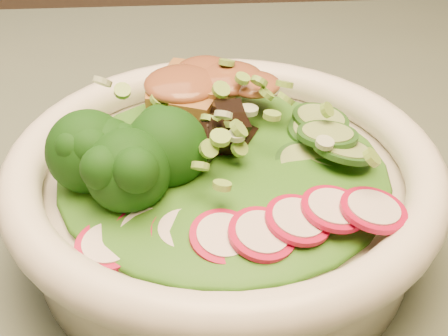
{
  "coord_description": "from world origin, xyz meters",
  "views": [
    {
      "loc": [
        0.15,
        -0.42,
        1.06
      ],
      "look_at": [
        0.18,
        -0.08,
        0.81
      ],
      "focal_mm": 50.0,
      "sensor_mm": 36.0,
      "label": 1
    }
  ],
  "objects": [
    {
      "name": "mushroom_heap",
      "position": [
        0.18,
        -0.06,
        0.83
      ],
      "size": [
        0.1,
        0.1,
        0.04
      ],
      "primitive_type": null,
      "rotation": [
        0.0,
        0.0,
        0.33
      ],
      "color": "black",
      "rests_on": "salad_bowl"
    },
    {
      "name": "scallion_garnish",
      "position": [
        0.18,
        -0.08,
        0.84
      ],
      "size": [
        0.21,
        0.21,
        0.03
      ],
      "primitive_type": null,
      "color": "#76AC3C",
      "rests_on": "salad_bowl"
    },
    {
      "name": "broccoli_florets",
      "position": [
        0.11,
        -0.09,
        0.83
      ],
      "size": [
        0.11,
        0.1,
        0.05
      ],
      "primitive_type": null,
      "rotation": [
        0.0,
        0.0,
        0.33
      ],
      "color": "black",
      "rests_on": "salad_bowl"
    },
    {
      "name": "salad_bowl",
      "position": [
        0.18,
        -0.08,
        0.79
      ],
      "size": [
        0.3,
        0.3,
        0.08
      ],
      "rotation": [
        0.0,
        0.0,
        0.33
      ],
      "color": "white",
      "rests_on": "dining_table"
    },
    {
      "name": "cucumber_slices",
      "position": [
        0.25,
        -0.06,
        0.83
      ],
      "size": [
        0.1,
        0.1,
        0.04
      ],
      "primitive_type": null,
      "rotation": [
        0.0,
        0.0,
        0.33
      ],
      "color": "#93B363",
      "rests_on": "salad_bowl"
    },
    {
      "name": "radish_slices",
      "position": [
        0.19,
        -0.15,
        0.82
      ],
      "size": [
        0.13,
        0.08,
        0.02
      ],
      "primitive_type": null,
      "rotation": [
        0.0,
        0.0,
        0.33
      ],
      "color": "#AC0D34",
      "rests_on": "salad_bowl"
    },
    {
      "name": "lettuce_bed",
      "position": [
        0.18,
        -0.08,
        0.81
      ],
      "size": [
        0.22,
        0.22,
        0.03
      ],
      "primitive_type": "ellipsoid",
      "color": "#155511",
      "rests_on": "salad_bowl"
    },
    {
      "name": "tofu_cubes",
      "position": [
        0.17,
        -0.01,
        0.83
      ],
      "size": [
        0.11,
        0.09,
        0.04
      ],
      "primitive_type": null,
      "rotation": [
        0.0,
        0.0,
        0.33
      ],
      "color": "brown",
      "rests_on": "salad_bowl"
    },
    {
      "name": "dining_table",
      "position": [
        0.0,
        0.0,
        0.64
      ],
      "size": [
        1.2,
        0.8,
        0.75
      ],
      "color": "black",
      "rests_on": "ground"
    },
    {
      "name": "peanut_sauce",
      "position": [
        0.17,
        -0.01,
        0.84
      ],
      "size": [
        0.08,
        0.06,
        0.02
      ],
      "primitive_type": "ellipsoid",
      "color": "brown",
      "rests_on": "tofu_cubes"
    }
  ]
}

